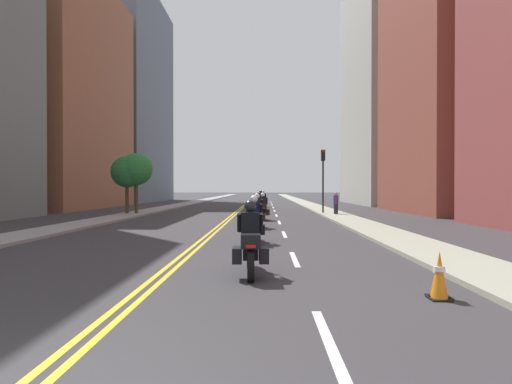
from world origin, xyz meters
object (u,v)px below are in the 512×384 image
at_px(traffic_cone_0, 439,276).
at_px(traffic_light_near, 323,170).
at_px(motorcycle_6, 263,201).
at_px(street_tree_0, 127,172).
at_px(motorcycle_1, 254,224).
at_px(motorcycle_5, 260,203).
at_px(motorcycle_2, 257,214).
at_px(motorcycle_0, 250,246).
at_px(motorcycle_3, 263,209).
at_px(motorcycle_7, 261,199).
at_px(traffic_cone_1, 439,275).
at_px(motorcycle_4, 259,205).
at_px(pedestrian_0, 336,203).
at_px(street_tree_1, 136,169).

bearing_deg(traffic_cone_0, traffic_light_near, 87.07).
bearing_deg(motorcycle_6, street_tree_0, -130.63).
xyz_separation_m(motorcycle_1, traffic_cone_0, (3.40, -7.18, -0.29)).
height_order(motorcycle_5, street_tree_0, street_tree_0).
height_order(motorcycle_2, motorcycle_6, motorcycle_6).
bearing_deg(motorcycle_0, street_tree_0, 112.00).
height_order(motorcycle_3, street_tree_0, street_tree_0).
distance_m(motorcycle_3, motorcycle_6, 16.69).
height_order(motorcycle_7, traffic_cone_0, motorcycle_7).
xyz_separation_m(motorcycle_3, motorcycle_6, (-0.04, 16.69, 0.01)).
xyz_separation_m(motorcycle_2, motorcycle_3, (0.25, 4.76, -0.02)).
bearing_deg(traffic_cone_1, motorcycle_3, 99.98).
bearing_deg(motorcycle_5, motorcycle_0, -87.59).
bearing_deg(motorcycle_7, motorcycle_4, -90.24).
relative_size(motorcycle_1, pedestrian_0, 1.31).
distance_m(motorcycle_4, motorcycle_6, 11.15).
distance_m(motorcycle_0, traffic_cone_1, 3.82).
xyz_separation_m(traffic_light_near, pedestrian_0, (0.67, -1.58, -2.41)).
bearing_deg(motorcycle_5, street_tree_1, -141.17).
bearing_deg(pedestrian_0, traffic_light_near, -126.97).
height_order(motorcycle_5, motorcycle_6, motorcycle_6).
bearing_deg(motorcycle_1, motorcycle_2, 89.88).
bearing_deg(motorcycle_6, traffic_cone_1, -86.76).
bearing_deg(motorcycle_5, traffic_cone_0, -80.99).
bearing_deg(traffic_cone_1, traffic_light_near, 86.98).
height_order(motorcycle_0, motorcycle_6, motorcycle_6).
distance_m(motorcycle_1, motorcycle_6, 27.04).
relative_size(motorcycle_1, street_tree_1, 0.49).
height_order(motorcycle_0, motorcycle_5, motorcycle_5).
bearing_deg(motorcycle_6, motorcycle_1, -92.45).
bearing_deg(motorcycle_6, motorcycle_4, -93.37).
bearing_deg(pedestrian_0, motorcycle_3, -19.74).
xyz_separation_m(motorcycle_4, street_tree_0, (-9.32, -0.85, 2.39)).
xyz_separation_m(motorcycle_7, pedestrian_0, (5.34, -17.44, 0.19)).
bearing_deg(motorcycle_5, street_tree_0, -142.84).
bearing_deg(motorcycle_0, traffic_light_near, 75.32).
relative_size(motorcycle_1, motorcycle_3, 1.01).
relative_size(motorcycle_4, traffic_light_near, 0.49).
xyz_separation_m(motorcycle_2, street_tree_1, (-8.73, 9.53, 2.54)).
bearing_deg(motorcycle_4, motorcycle_0, -92.05).
distance_m(motorcycle_4, traffic_light_near, 5.33).
distance_m(pedestrian_0, street_tree_0, 14.82).
height_order(motorcycle_1, motorcycle_3, motorcycle_1).
xyz_separation_m(traffic_cone_1, pedestrian_0, (1.91, 21.90, 0.43)).
xyz_separation_m(motorcycle_5, motorcycle_6, (0.28, 5.47, 0.00)).
bearing_deg(street_tree_1, motorcycle_2, -47.49).
bearing_deg(motorcycle_0, motorcycle_3, 86.50).
distance_m(traffic_cone_1, street_tree_1, 25.61).
relative_size(motorcycle_2, traffic_light_near, 0.47).
height_order(motorcycle_7, pedestrian_0, motorcycle_7).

